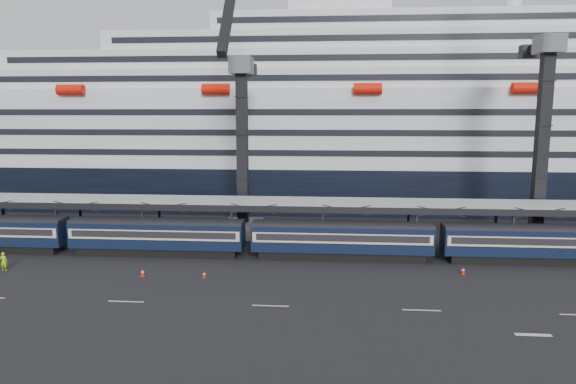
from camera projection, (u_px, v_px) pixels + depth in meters
name	position (u px, v px, depth m)	size (l,w,h in m)	color
ground	(437.00, 293.00, 44.23)	(260.00, 260.00, 0.00)	black
lane_markings	(562.00, 320.00, 38.44)	(111.00, 4.27, 0.02)	beige
train	(373.00, 239.00, 54.10)	(133.05, 3.00, 4.05)	black
canopy	(413.00, 205.00, 57.21)	(130.00, 6.25, 5.53)	#9B9FA3
cruise_ship	(378.00, 131.00, 87.72)	(214.09, 28.84, 34.00)	black
crane_dark_near	(242.00, 142.00, 62.26)	(4.50, 17.75, 35.08)	#4D5054
crane_dark_mid	(544.00, 131.00, 58.34)	(4.50, 18.24, 39.64)	#4D5054
worker	(4.00, 261.00, 50.51)	(0.68, 0.44, 1.86)	#A5D70B
traffic_cone_b	(143.00, 272.00, 48.78)	(0.41, 0.41, 0.82)	red
traffic_cone_c	(204.00, 274.00, 48.38)	(0.35, 0.35, 0.69)	red
traffic_cone_d	(463.00, 270.00, 49.43)	(0.39, 0.39, 0.79)	red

